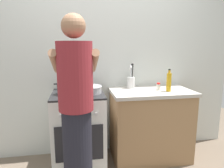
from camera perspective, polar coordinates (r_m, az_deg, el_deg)
The scene contains 10 objects.
ground at distance 2.63m, azimuth -0.67°, elevation -22.48°, with size 6.00×6.00×0.00m, color #6B5B4C.
back_wall at distance 2.73m, azimuth 1.73°, elevation 6.74°, with size 3.20×0.10×2.50m.
countertop at distance 2.68m, azimuth 10.68°, elevation -11.11°, with size 1.00×0.60×0.90m.
stove_range at distance 2.52m, azimuth -9.32°, elevation -12.55°, with size 0.60×0.62×0.90m.
pot at distance 2.35m, azimuth -13.11°, elevation -1.28°, with size 0.25×0.18×0.13m.
mixing_bowl at distance 2.36m, azimuth -6.28°, elevation -1.43°, with size 0.28×0.28×0.09m.
utensil_crock at distance 2.63m, azimuth 5.37°, elevation 0.79°, with size 0.10×0.10×0.32m.
spice_bottle at distance 2.56m, azimuth 12.96°, elevation -0.72°, with size 0.04×0.04×0.09m.
oil_bottle at distance 2.51m, azimuth 15.78°, elevation 0.58°, with size 0.06×0.06×0.27m.
person at distance 1.80m, azimuth -10.01°, elevation -8.25°, with size 0.41×0.50×1.70m.
Camera 1 is at (-0.35, -2.17, 1.44)m, focal length 32.35 mm.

